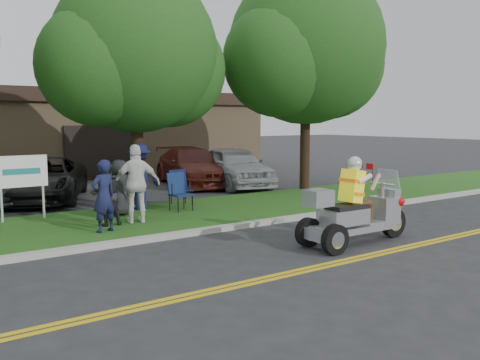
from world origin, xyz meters
TOP-DOWN VIEW (x-y plane):
  - ground at (0.00, 0.00)m, footprint 120.00×120.00m
  - centerline_near at (0.00, -0.58)m, footprint 60.00×0.10m
  - centerline_far at (0.00, -0.42)m, footprint 60.00×0.10m
  - curb at (0.00, 3.05)m, footprint 60.00×0.25m
  - grass_verge at (0.00, 5.20)m, footprint 60.00×4.00m
  - commercial_building at (2.00, 18.98)m, footprint 18.00×8.20m
  - tree_mid at (0.55, 7.23)m, footprint 5.88×4.80m
  - tree_right at (7.06, 7.03)m, footprint 6.86×5.60m
  - business_sign at (-2.90, 6.60)m, footprint 1.25×0.06m
  - trike_scooter at (2.40, 0.31)m, footprint 2.88×0.97m
  - lawn_chair_a at (1.53, 6.50)m, footprint 0.55×0.58m
  - lawn_chair_b at (1.02, 5.63)m, footprint 0.60×0.62m
  - spectator_adult_left at (-1.69, 4.09)m, footprint 0.68×0.54m
  - spectator_adult_mid at (-1.40, 4.74)m, footprint 0.75×0.59m
  - spectator_adult_right at (-0.64, 4.66)m, footprint 1.22×0.75m
  - spectator_chair_a at (0.18, 6.38)m, footprint 1.27×0.79m
  - spectator_chair_b at (-0.66, 5.75)m, footprint 0.83×0.65m
  - parked_car_mid at (-1.53, 10.19)m, footprint 4.19×5.61m
  - parked_car_right at (4.50, 10.97)m, footprint 3.14×5.50m
  - parked_car_far_right at (5.60, 9.59)m, footprint 2.80×5.03m

SIDE VIEW (x-z plane):
  - ground at x=0.00m, z-range 0.00..0.00m
  - centerline_near at x=0.00m, z-range 0.00..0.01m
  - centerline_far at x=0.00m, z-range 0.00..0.01m
  - grass_verge at x=0.00m, z-range 0.01..0.11m
  - curb at x=0.00m, z-range 0.00..0.12m
  - trike_scooter at x=2.40m, z-range -0.28..1.60m
  - lawn_chair_a at x=1.53m, z-range 0.17..1.21m
  - lawn_chair_b at x=1.02m, z-range 0.17..1.22m
  - parked_car_mid at x=-1.53m, z-range 0.00..1.42m
  - parked_car_right at x=4.50m, z-range 0.00..1.50m
  - parked_car_far_right at x=5.60m, z-range 0.00..1.62m
  - spectator_chair_b at x=-0.66m, z-range 0.10..1.61m
  - spectator_adult_mid at x=-1.40m, z-range 0.10..1.63m
  - spectator_adult_left at x=-1.69m, z-range 0.10..1.75m
  - spectator_chair_a at x=0.18m, z-range 0.10..1.99m
  - spectator_adult_right at x=-0.64m, z-range 0.10..2.05m
  - business_sign at x=-2.90m, z-range 0.38..2.13m
  - commercial_building at x=2.00m, z-range 0.01..4.01m
  - tree_mid at x=0.55m, z-range 0.91..7.96m
  - tree_right at x=7.06m, z-range 0.99..9.06m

